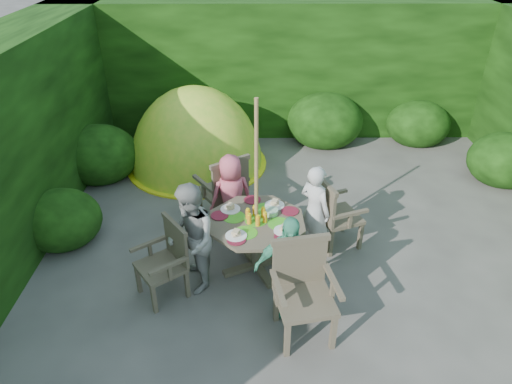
{
  "coord_description": "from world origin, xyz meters",
  "views": [
    {
      "loc": [
        -0.8,
        -4.82,
        3.75
      ],
      "look_at": [
        -0.75,
        0.0,
        0.85
      ],
      "focal_mm": 32.0,
      "sensor_mm": 36.0,
      "label": 1
    }
  ],
  "objects_px": {
    "garden_chair_left": "(166,260)",
    "dome_tent": "(198,164)",
    "child_left": "(191,239)",
    "garden_chair_right": "(334,213)",
    "child_back": "(231,196)",
    "child_front": "(288,266)",
    "parasol_pole": "(256,191)",
    "garden_chair_front": "(303,288)",
    "patio_table": "(257,228)",
    "child_right": "(315,211)",
    "garden_chair_back": "(225,189)"
  },
  "relations": [
    {
      "from": "garden_chair_front",
      "to": "child_back",
      "type": "relative_size",
      "value": 0.87
    },
    {
      "from": "garden_chair_right",
      "to": "child_front",
      "type": "xyz_separation_m",
      "value": [
        -0.68,
        -1.18,
        0.11
      ]
    },
    {
      "from": "garden_chair_right",
      "to": "child_front",
      "type": "relative_size",
      "value": 0.77
    },
    {
      "from": "garden_chair_right",
      "to": "garden_chair_left",
      "type": "bearing_deg",
      "value": 93.3
    },
    {
      "from": "dome_tent",
      "to": "child_back",
      "type": "bearing_deg",
      "value": -88.8
    },
    {
      "from": "garden_chair_left",
      "to": "garden_chair_back",
      "type": "height_order",
      "value": "garden_chair_back"
    },
    {
      "from": "patio_table",
      "to": "garden_chair_right",
      "type": "bearing_deg",
      "value": 24.11
    },
    {
      "from": "child_front",
      "to": "dome_tent",
      "type": "relative_size",
      "value": 0.43
    },
    {
      "from": "child_left",
      "to": "garden_chair_left",
      "type": "bearing_deg",
      "value": -84.66
    },
    {
      "from": "patio_table",
      "to": "parasol_pole",
      "type": "height_order",
      "value": "parasol_pole"
    },
    {
      "from": "garden_chair_left",
      "to": "dome_tent",
      "type": "xyz_separation_m",
      "value": [
        0.0,
        3.21,
        -0.47
      ]
    },
    {
      "from": "garden_chair_back",
      "to": "child_front",
      "type": "relative_size",
      "value": 0.83
    },
    {
      "from": "child_left",
      "to": "garden_chair_front",
      "type": "bearing_deg",
      "value": 45.45
    },
    {
      "from": "garden_chair_front",
      "to": "child_left",
      "type": "relative_size",
      "value": 0.76
    },
    {
      "from": "garden_chair_back",
      "to": "patio_table",
      "type": "bearing_deg",
      "value": 78.86
    },
    {
      "from": "garden_chair_right",
      "to": "child_right",
      "type": "distance_m",
      "value": 0.32
    },
    {
      "from": "garden_chair_right",
      "to": "garden_chair_left",
      "type": "xyz_separation_m",
      "value": [
        -2.02,
        -0.88,
        -0.03
      ]
    },
    {
      "from": "dome_tent",
      "to": "garden_chair_right",
      "type": "bearing_deg",
      "value": -66.57
    },
    {
      "from": "parasol_pole",
      "to": "garden_chair_left",
      "type": "xyz_separation_m",
      "value": [
        -1.02,
        -0.43,
        -0.63
      ]
    },
    {
      "from": "child_left",
      "to": "dome_tent",
      "type": "bearing_deg",
      "value": 169.78
    },
    {
      "from": "garden_chair_back",
      "to": "child_right",
      "type": "distance_m",
      "value": 1.35
    },
    {
      "from": "parasol_pole",
      "to": "garden_chair_back",
      "type": "xyz_separation_m",
      "value": [
        -0.43,
        1.0,
        -0.56
      ]
    },
    {
      "from": "patio_table",
      "to": "dome_tent",
      "type": "xyz_separation_m",
      "value": [
        -1.02,
        2.78,
        -0.59
      ]
    },
    {
      "from": "parasol_pole",
      "to": "garden_chair_front",
      "type": "xyz_separation_m",
      "value": [
        0.46,
        -0.99,
        -0.55
      ]
    },
    {
      "from": "parasol_pole",
      "to": "child_front",
      "type": "distance_m",
      "value": 0.94
    },
    {
      "from": "child_right",
      "to": "child_front",
      "type": "distance_m",
      "value": 1.13
    },
    {
      "from": "garden_chair_back",
      "to": "child_front",
      "type": "distance_m",
      "value": 1.89
    },
    {
      "from": "garden_chair_left",
      "to": "child_front",
      "type": "height_order",
      "value": "child_front"
    },
    {
      "from": "patio_table",
      "to": "child_front",
      "type": "height_order",
      "value": "child_front"
    },
    {
      "from": "child_left",
      "to": "dome_tent",
      "type": "xyz_separation_m",
      "value": [
        -0.28,
        3.1,
        -0.67
      ]
    },
    {
      "from": "garden_chair_left",
      "to": "child_left",
      "type": "height_order",
      "value": "child_left"
    },
    {
      "from": "garden_chair_back",
      "to": "child_front",
      "type": "height_order",
      "value": "child_front"
    },
    {
      "from": "garden_chair_left",
      "to": "dome_tent",
      "type": "relative_size",
      "value": 0.31
    },
    {
      "from": "dome_tent",
      "to": "parasol_pole",
      "type": "bearing_deg",
      "value": -87.37
    },
    {
      "from": "parasol_pole",
      "to": "garden_chair_right",
      "type": "height_order",
      "value": "parasol_pole"
    },
    {
      "from": "garden_chair_front",
      "to": "child_left",
      "type": "distance_m",
      "value": 1.37
    },
    {
      "from": "garden_chair_back",
      "to": "dome_tent",
      "type": "distance_m",
      "value": 1.95
    },
    {
      "from": "child_left",
      "to": "child_front",
      "type": "height_order",
      "value": "child_left"
    },
    {
      "from": "parasol_pole",
      "to": "garden_chair_right",
      "type": "relative_size",
      "value": 2.33
    },
    {
      "from": "parasol_pole",
      "to": "garden_chair_front",
      "type": "relative_size",
      "value": 2.15
    },
    {
      "from": "garden_chair_back",
      "to": "child_left",
      "type": "xyz_separation_m",
      "value": [
        -0.3,
        -1.33,
        0.13
      ]
    },
    {
      "from": "garden_chair_front",
      "to": "child_left",
      "type": "height_order",
      "value": "child_left"
    },
    {
      "from": "garden_chair_left",
      "to": "patio_table",
      "type": "bearing_deg",
      "value": 76.82
    },
    {
      "from": "garden_chair_back",
      "to": "child_back",
      "type": "xyz_separation_m",
      "value": [
        0.1,
        -0.27,
        0.05
      ]
    },
    {
      "from": "garden_chair_left",
      "to": "child_back",
      "type": "bearing_deg",
      "value": 113.01
    },
    {
      "from": "garden_chair_left",
      "to": "garden_chair_front",
      "type": "distance_m",
      "value": 1.58
    },
    {
      "from": "child_left",
      "to": "child_back",
      "type": "distance_m",
      "value": 1.13
    },
    {
      "from": "garden_chair_left",
      "to": "dome_tent",
      "type": "bearing_deg",
      "value": 143.69
    },
    {
      "from": "child_right",
      "to": "child_left",
      "type": "height_order",
      "value": "child_left"
    },
    {
      "from": "garden_chair_right",
      "to": "child_back",
      "type": "bearing_deg",
      "value": 57.67
    }
  ]
}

